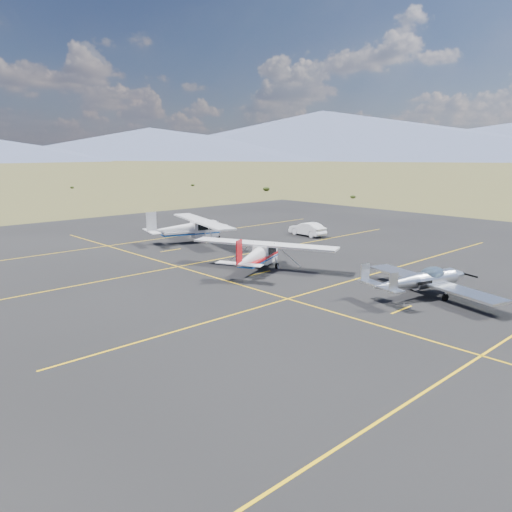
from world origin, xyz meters
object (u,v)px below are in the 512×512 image
aircraft_cessna (259,254)px  aircraft_plain (190,228)px  aircraft_low_wing (423,280)px  sedan (307,229)px

aircraft_cessna → aircraft_plain: (3.04, 12.40, 0.11)m
aircraft_low_wing → aircraft_plain: (0.51, 23.54, 0.34)m
aircraft_plain → sedan: size_ratio=2.89×
aircraft_cessna → sedan: (13.57, 7.35, -0.53)m
aircraft_low_wing → aircraft_plain: 23.55m
aircraft_low_wing → sedan: size_ratio=2.33×
aircraft_low_wing → sedan: aircraft_low_wing is taller
aircraft_low_wing → sedan: bearing=74.9°
aircraft_plain → sedan: aircraft_plain is taller
sedan → aircraft_low_wing: bearing=63.5°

